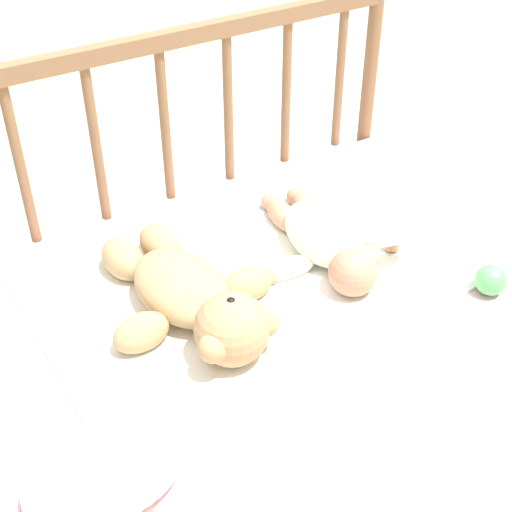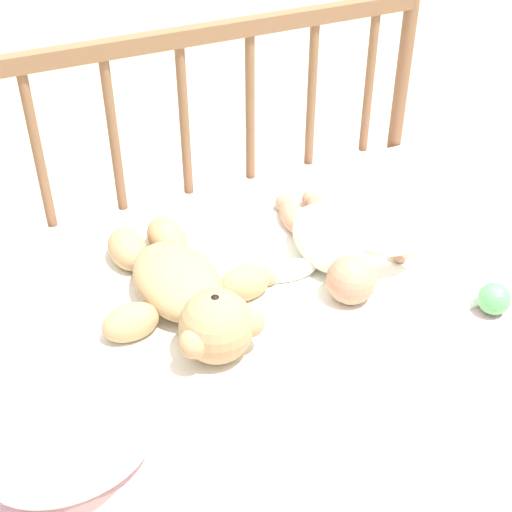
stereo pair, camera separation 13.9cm
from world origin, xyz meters
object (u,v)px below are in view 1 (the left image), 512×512
(teddy_bear, at_px, (192,295))
(toy_ball, at_px, (491,280))
(small_pillow, at_px, (106,469))
(baby, at_px, (323,238))

(teddy_bear, relative_size, toy_ball, 7.27)
(teddy_bear, height_order, small_pillow, teddy_bear)
(baby, distance_m, toy_ball, 0.34)
(teddy_bear, bearing_deg, small_pillow, -137.84)
(teddy_bear, distance_m, small_pillow, 0.38)
(teddy_bear, distance_m, baby, 0.32)
(baby, bearing_deg, toy_ball, -53.63)
(teddy_bear, relative_size, baby, 1.13)
(teddy_bear, relative_size, small_pillow, 1.83)
(small_pillow, bearing_deg, teddy_bear, 42.16)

